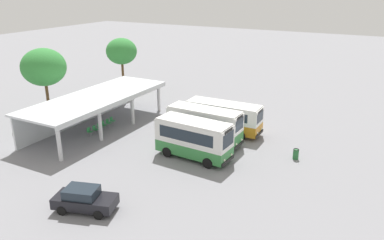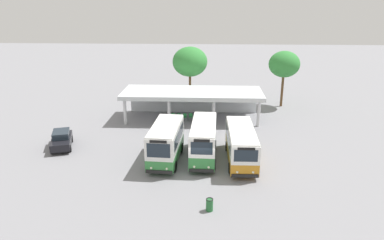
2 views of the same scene
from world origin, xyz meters
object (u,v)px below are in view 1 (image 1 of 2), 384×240
at_px(city_bus_nearest_orange, 194,138).
at_px(waiting_chair_middle_seat, 100,127).
at_px(waiting_chair_fourth_seat, 103,124).
at_px(city_bus_second_in_row, 204,124).
at_px(waiting_chair_second_from_end, 95,129).
at_px(waiting_chair_fifth_seat, 108,122).
at_px(city_bus_middle_cream, 223,116).
at_px(waiting_chair_end_by_column, 89,131).
at_px(litter_bin_apron, 296,154).
at_px(parked_car_flank, 84,199).
at_px(waiting_chair_far_end_seat, 112,120).

distance_m(city_bus_nearest_orange, waiting_chair_middle_seat, 11.29).
bearing_deg(waiting_chair_fourth_seat, waiting_chair_middle_seat, -171.57).
distance_m(city_bus_second_in_row, waiting_chair_second_from_end, 11.04).
xyz_separation_m(city_bus_second_in_row, waiting_chair_fifth_seat, (-1.00, 10.61, -1.32)).
distance_m(city_bus_second_in_row, city_bus_middle_cream, 3.32).
distance_m(waiting_chair_second_from_end, waiting_chair_fourth_seat, 1.40).
xyz_separation_m(city_bus_second_in_row, waiting_chair_end_by_column, (-3.79, 10.61, -1.32)).
bearing_deg(waiting_chair_fourth_seat, city_bus_middle_cream, -65.82).
distance_m(waiting_chair_second_from_end, litter_bin_apron, 19.25).
relative_size(city_bus_second_in_row, city_bus_middle_cream, 0.93).
xyz_separation_m(waiting_chair_fifth_seat, litter_bin_apron, (1.56, -19.00, -0.07)).
bearing_deg(city_bus_nearest_orange, waiting_chair_second_from_end, 88.98).
bearing_deg(waiting_chair_second_from_end, waiting_chair_fourth_seat, 4.63).
distance_m(parked_car_flank, litter_bin_apron, 17.63).
xyz_separation_m(city_bus_nearest_orange, waiting_chair_fourth_seat, (1.59, 11.28, -1.32)).
xyz_separation_m(city_bus_nearest_orange, waiting_chair_middle_seat, (0.90, 11.18, -1.32)).
relative_size(waiting_chair_end_by_column, litter_bin_apron, 0.96).
relative_size(city_bus_second_in_row, waiting_chair_second_from_end, 8.27).
distance_m(waiting_chair_middle_seat, litter_bin_apron, 19.14).
height_order(city_bus_middle_cream, parked_car_flank, city_bus_middle_cream).
relative_size(waiting_chair_fifth_seat, litter_bin_apron, 0.96).
bearing_deg(litter_bin_apron, waiting_chair_fifth_seat, 94.70).
xyz_separation_m(city_bus_nearest_orange, city_bus_middle_cream, (6.58, 0.19, -0.15)).
bearing_deg(city_bus_second_in_row, waiting_chair_middle_seat, 102.80).
height_order(city_bus_middle_cream, waiting_chair_middle_seat, city_bus_middle_cream).
height_order(city_bus_middle_cream, waiting_chair_fourth_seat, city_bus_middle_cream).
bearing_deg(waiting_chair_fifth_seat, litter_bin_apron, -85.30).
distance_m(parked_car_flank, waiting_chair_middle_seat, 14.26).
distance_m(waiting_chair_end_by_column, waiting_chair_fifth_seat, 2.79).
relative_size(city_bus_middle_cream, litter_bin_apron, 8.45).
bearing_deg(waiting_chair_middle_seat, waiting_chair_far_end_seat, 3.91).
bearing_deg(city_bus_second_in_row, waiting_chair_second_from_end, 106.37).
distance_m(city_bus_nearest_orange, parked_car_flank, 10.81).
bearing_deg(city_bus_middle_cream, waiting_chair_end_by_column, 122.57).
bearing_deg(waiting_chair_second_from_end, waiting_chair_fifth_seat, 2.57).
xyz_separation_m(waiting_chair_end_by_column, waiting_chair_middle_seat, (1.39, -0.08, 0.00)).
bearing_deg(waiting_chair_end_by_column, litter_bin_apron, -77.09).
distance_m(city_bus_nearest_orange, waiting_chair_end_by_column, 11.35).
relative_size(parked_car_flank, waiting_chair_far_end_seat, 5.11).
relative_size(city_bus_middle_cream, waiting_chair_second_from_end, 8.85).
distance_m(parked_car_flank, waiting_chair_end_by_column, 13.23).
bearing_deg(waiting_chair_end_by_column, parked_car_flank, -138.82).
relative_size(waiting_chair_second_from_end, litter_bin_apron, 0.96).
relative_size(waiting_chair_fourth_seat, waiting_chair_far_end_seat, 1.00).
distance_m(parked_car_flank, waiting_chair_second_from_end, 13.70).
distance_m(waiting_chair_end_by_column, waiting_chair_second_from_end, 0.70).
relative_size(city_bus_nearest_orange, waiting_chair_second_from_end, 7.75).
bearing_deg(city_bus_nearest_orange, waiting_chair_far_end_seat, 75.21).
height_order(waiting_chair_fourth_seat, litter_bin_apron, litter_bin_apron).
relative_size(city_bus_middle_cream, waiting_chair_fifth_seat, 8.85).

